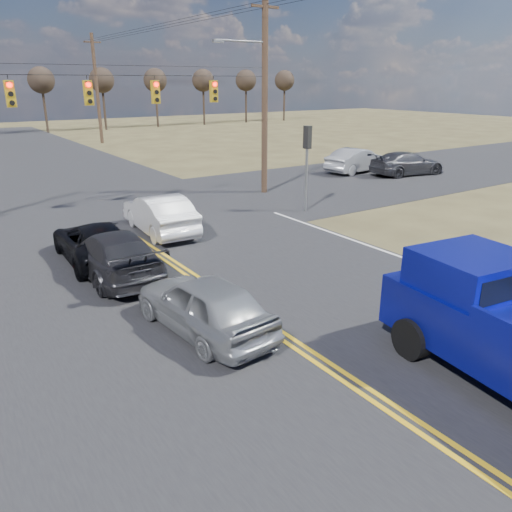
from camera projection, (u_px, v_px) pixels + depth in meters
ground at (435, 439)px, 8.49m from camera, size 160.00×160.00×0.00m
road_main at (178, 267)px, 16.31m from camera, size 14.00×120.00×0.02m
road_cross at (101, 216)px, 22.57m from camera, size 120.00×12.00×0.02m
signal_gantry at (102, 99)px, 20.99m from camera, size 19.60×4.83×10.00m
utility_poles at (96, 95)px, 20.06m from camera, size 19.60×58.32×10.00m
treeline at (40, 82)px, 27.70m from camera, size 87.00×117.80×7.40m
silver_suv at (204, 304)px, 11.91m from camera, size 2.11×4.41×1.45m
black_suv at (96, 242)px, 16.80m from camera, size 2.34×4.77×1.31m
white_car_queue at (160, 214)px, 19.85m from camera, size 1.91×4.78×1.54m
dgrey_car_queue at (114, 254)px, 15.41m from camera, size 2.10×4.95×1.43m
cross_car_east_near at (357, 160)px, 33.12m from camera, size 2.29×5.01×1.59m
cross_car_east_far at (407, 163)px, 32.22m from camera, size 2.86×5.39×1.49m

